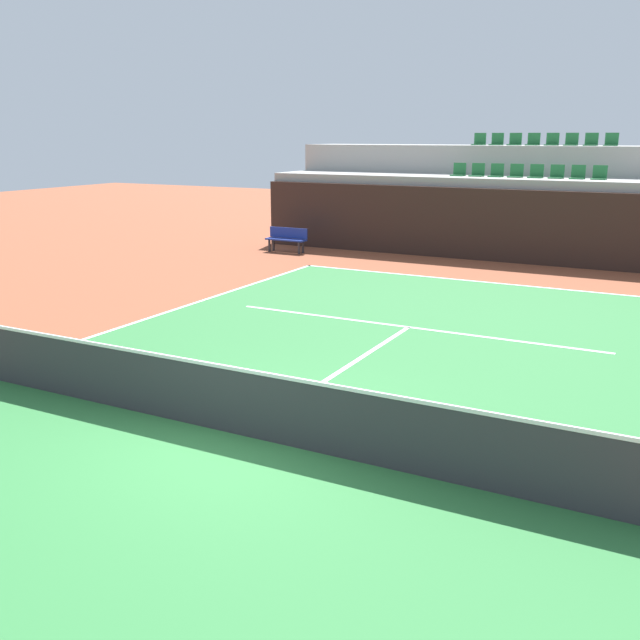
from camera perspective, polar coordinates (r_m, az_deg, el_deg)
The scene contains 12 objects.
ground_plane at distance 9.95m, azimuth -6.31°, elevation -9.17°, with size 80.00×80.00×0.00m, color brown.
court_surface at distance 9.95m, azimuth -6.31°, elevation -9.14°, with size 11.00×24.00×0.01m, color #2D7238.
baseline_far at distance 20.53m, azimuth 12.62°, elevation 3.02°, with size 11.00×0.10×0.00m, color white.
service_line_far at distance 15.36m, azimuth 7.09°, elevation -0.57°, with size 8.26×0.10×0.00m, color white.
centre_service_line at distance 12.54m, azimuth 1.87°, elevation -3.95°, with size 0.10×6.40×0.00m, color white.
back_wall at distance 23.85m, azimuth 15.13°, elevation 7.25°, with size 17.97×0.30×2.33m, color black.
stands_tier_lower at distance 25.15m, azimuth 15.85°, elevation 7.89°, with size 17.97×2.40×2.63m, color #9E9E99.
stands_tier_upper at distance 27.45m, azimuth 17.01°, elevation 9.38°, with size 17.97×2.40×3.64m, color #9E9E99.
seating_row_lower at distance 25.13m, azimuth 16.13°, elevation 11.17°, with size 5.04×0.44×0.44m.
seating_row_upper at distance 27.45m, azimuth 17.36°, elevation 13.43°, with size 5.04×0.44×0.44m.
tennis_net at distance 9.76m, azimuth -6.40°, elevation -6.44°, with size 11.08×0.08×1.07m.
player_bench at distance 25.20m, azimuth -2.66°, elevation 6.58°, with size 1.50×0.40×0.85m.
Camera 1 is at (5.17, -7.51, 3.99)m, focal length 40.05 mm.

